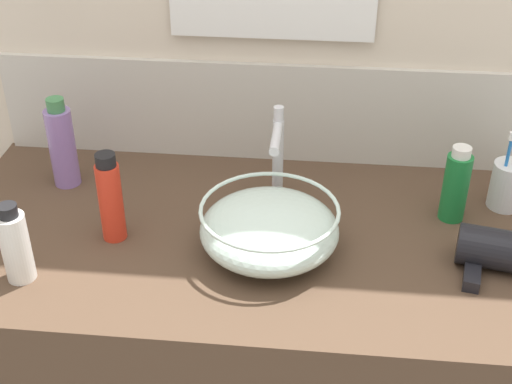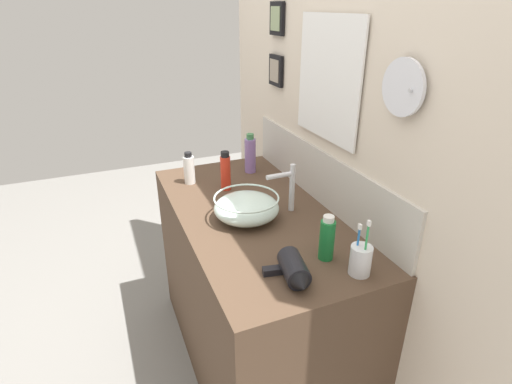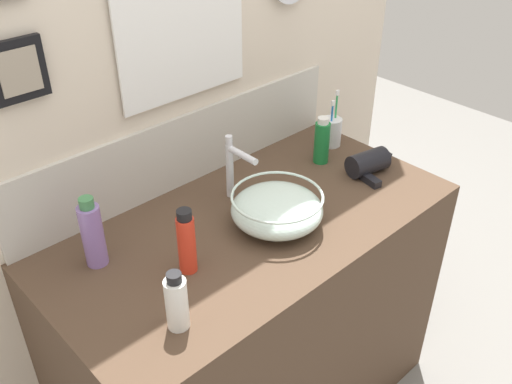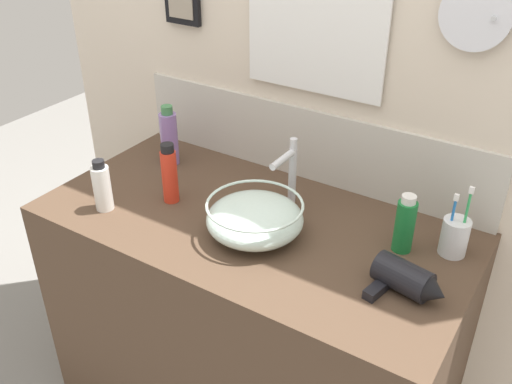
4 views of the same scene
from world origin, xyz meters
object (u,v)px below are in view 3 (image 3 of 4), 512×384
Objects in this scene: glass_bowl_sink at (277,209)px; toothbrush_cup at (331,131)px; lotion_bottle at (187,242)px; hair_drier at (372,162)px; spray_bottle at (322,141)px; soap_dispenser at (177,302)px; shampoo_bottle at (93,234)px; faucet at (233,164)px.

glass_bowl_sink is 0.53m from toothbrush_cup.
lotion_bottle is at bearing 177.12° from glass_bowl_sink.
hair_drier is 0.18m from spray_bottle.
soap_dispenser is at bearing -134.16° from lotion_bottle.
spray_bottle is 0.70m from lotion_bottle.
lotion_bottle is at bearing 178.18° from hair_drier.
toothbrush_cup is 0.96m from shampoo_bottle.
spray_bottle is (-0.12, -0.06, 0.03)m from toothbrush_cup.
glass_bowl_sink is at bearing 15.70° from soap_dispenser.
hair_drier is 1.14× the size of spray_bottle.
spray_bottle is at bearing 11.48° from lotion_bottle.
glass_bowl_sink is 1.41× the size of hair_drier.
soap_dispenser is (-0.89, -0.12, 0.04)m from hair_drier.
faucet is at bearing 35.07° from soap_dispenser.
spray_bottle is 0.88× the size of lotion_bottle.
faucet reaches higher than spray_bottle.
shampoo_bottle is (-0.47, 0.02, -0.03)m from faucet.
faucet is 0.48m from shampoo_bottle.
spray_bottle is (-0.07, 0.16, 0.04)m from hair_drier.
toothbrush_cup is at bearing 2.39° from faucet.
hair_drier is 0.94m from shampoo_bottle.
faucet is 1.02× the size of shampoo_bottle.
hair_drier is 0.92× the size of toothbrush_cup.
soap_dispenser is at bearing -160.24° from toothbrush_cup.
toothbrush_cup is (0.05, 0.22, 0.02)m from hair_drier.
glass_bowl_sink is 0.32m from lotion_bottle.
faucet is 1.32× the size of soap_dispenser.
soap_dispenser is at bearing -172.40° from hair_drier.
glass_bowl_sink is 0.44m from hair_drier.
hair_drier is at bearing -13.20° from shampoo_bottle.
faucet reaches higher than glass_bowl_sink.
glass_bowl_sink is at bearing -156.65° from toothbrush_cup.
faucet is at bearing 155.72° from hair_drier.
hair_drier is 0.22m from toothbrush_cup.
glass_bowl_sink is at bearing -157.30° from spray_bottle.
lotion_bottle is (-0.31, -0.17, -0.03)m from faucet.
hair_drier is at bearing -102.41° from toothbrush_cup.
toothbrush_cup is 1.00m from soap_dispenser.
spray_bottle is at bearing 18.92° from soap_dispenser.
shampoo_bottle is (-0.91, 0.21, 0.06)m from hair_drier.
glass_bowl_sink is 1.29× the size of shampoo_bottle.
hair_drier is at bearing -1.82° from lotion_bottle.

